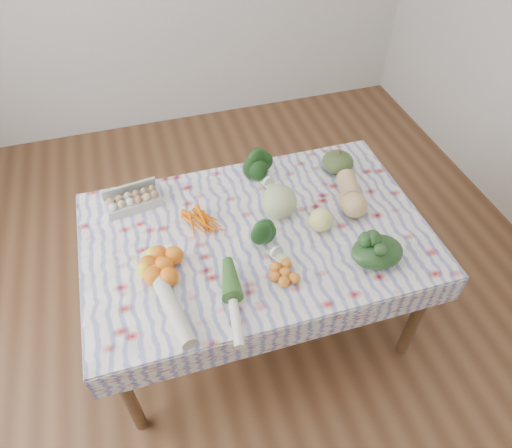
% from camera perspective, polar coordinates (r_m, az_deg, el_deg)
% --- Properties ---
extents(ground, '(4.50, 4.50, 0.00)m').
position_cam_1_polar(ground, '(2.82, 0.00, -11.54)').
color(ground, brown).
rests_on(ground, ground).
extents(dining_table, '(1.60, 1.00, 0.75)m').
position_cam_1_polar(dining_table, '(2.27, 0.00, -2.46)').
color(dining_table, brown).
rests_on(dining_table, ground).
extents(tablecloth, '(1.66, 1.06, 0.01)m').
position_cam_1_polar(tablecloth, '(2.22, 0.00, -1.14)').
color(tablecloth, white).
rests_on(tablecloth, dining_table).
extents(egg_carton, '(0.29, 0.15, 0.07)m').
position_cam_1_polar(egg_carton, '(2.39, -15.01, 2.67)').
color(egg_carton, '#B8B8B2').
rests_on(egg_carton, tablecloth).
extents(carrot_bunch, '(0.25, 0.24, 0.04)m').
position_cam_1_polar(carrot_bunch, '(2.24, -6.99, -0.02)').
color(carrot_bunch, '#F06101').
rests_on(carrot_bunch, tablecloth).
extents(kale_bunch, '(0.20, 0.18, 0.14)m').
position_cam_1_polar(kale_bunch, '(2.43, 0.88, 6.56)').
color(kale_bunch, '#183A14').
rests_on(kale_bunch, tablecloth).
extents(kabocha_squash, '(0.21, 0.21, 0.11)m').
position_cam_1_polar(kabocha_squash, '(2.55, 10.17, 7.62)').
color(kabocha_squash, '#405327').
rests_on(kabocha_squash, tablecloth).
extents(cabbage, '(0.23, 0.23, 0.17)m').
position_cam_1_polar(cabbage, '(2.24, 2.90, 2.78)').
color(cabbage, '#A9B97A').
rests_on(cabbage, tablecloth).
extents(butternut_squash, '(0.21, 0.32, 0.13)m').
position_cam_1_polar(butternut_squash, '(2.36, 11.84, 3.79)').
color(butternut_squash, tan).
rests_on(butternut_squash, tablecloth).
extents(orange_cluster, '(0.35, 0.35, 0.09)m').
position_cam_1_polar(orange_cluster, '(2.06, -11.47, -5.06)').
color(orange_cluster, orange).
rests_on(orange_cluster, tablecloth).
extents(broccoli, '(0.18, 0.18, 0.10)m').
position_cam_1_polar(broccoli, '(2.10, 1.51, -2.49)').
color(broccoli, '#184318').
rests_on(broccoli, tablecloth).
extents(mandarin_cluster, '(0.19, 0.19, 0.05)m').
position_cam_1_polar(mandarin_cluster, '(2.03, 3.64, -5.99)').
color(mandarin_cluster, orange).
rests_on(mandarin_cluster, tablecloth).
extents(grapefruit, '(0.14, 0.14, 0.12)m').
position_cam_1_polar(grapefruit, '(2.21, 8.11, 0.49)').
color(grapefruit, '#E9EC78').
rests_on(grapefruit, tablecloth).
extents(spinach_bag, '(0.29, 0.26, 0.11)m').
position_cam_1_polar(spinach_bag, '(2.13, 14.91, -3.36)').
color(spinach_bag, '#1A3516').
rests_on(spinach_bag, tablecloth).
extents(daikon, '(0.16, 0.47, 0.07)m').
position_cam_1_polar(daikon, '(1.96, -10.74, -9.56)').
color(daikon, beige).
rests_on(daikon, tablecloth).
extents(leek, '(0.10, 0.41, 0.04)m').
position_cam_1_polar(leek, '(1.94, -2.85, -9.83)').
color(leek, white).
rests_on(leek, tablecloth).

